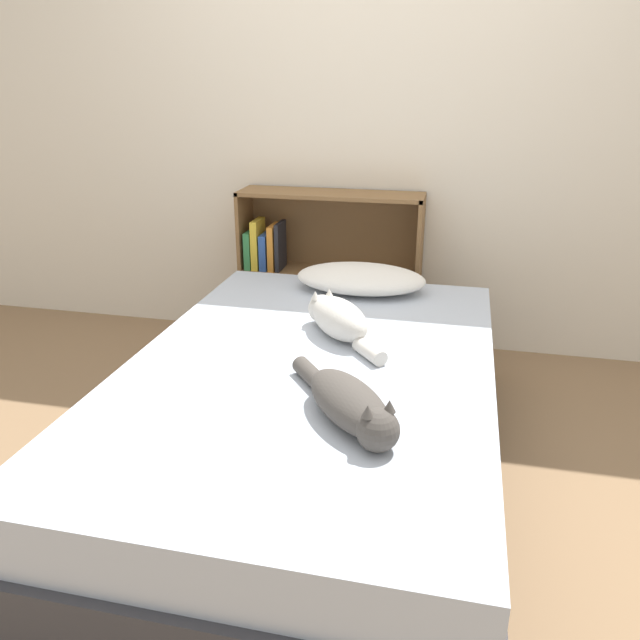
% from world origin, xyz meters
% --- Properties ---
extents(ground_plane, '(8.00, 8.00, 0.00)m').
position_xyz_m(ground_plane, '(0.00, 0.00, 0.00)').
color(ground_plane, '#846647').
extents(wall_back, '(8.00, 0.06, 2.50)m').
position_xyz_m(wall_back, '(0.00, 1.40, 1.25)').
color(wall_back, silver).
rests_on(wall_back, ground_plane).
extents(bed, '(1.31, 2.03, 0.48)m').
position_xyz_m(bed, '(0.00, 0.00, 0.24)').
color(bed, '#333338').
rests_on(bed, ground_plane).
extents(pillow, '(0.60, 0.36, 0.12)m').
position_xyz_m(pillow, '(0.05, 0.81, 0.54)').
color(pillow, white).
rests_on(pillow, bed).
extents(cat_light, '(0.39, 0.43, 0.15)m').
position_xyz_m(cat_light, '(0.05, 0.25, 0.55)').
color(cat_light, beige).
rests_on(cat_light, bed).
extents(cat_dark, '(0.43, 0.50, 0.14)m').
position_xyz_m(cat_dark, '(0.21, -0.38, 0.54)').
color(cat_dark, '#47423D').
rests_on(cat_dark, bed).
extents(bookshelf, '(0.97, 0.26, 0.86)m').
position_xyz_m(bookshelf, '(-0.24, 1.27, 0.45)').
color(bookshelf, brown).
rests_on(bookshelf, ground_plane).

